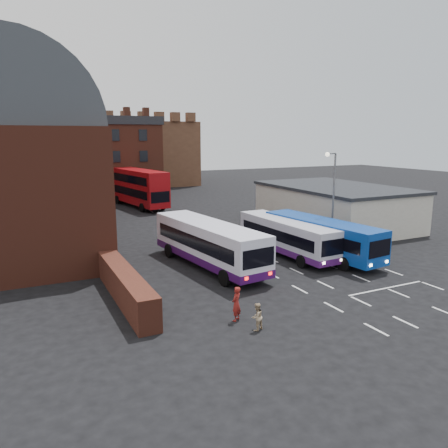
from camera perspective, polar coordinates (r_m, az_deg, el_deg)
name	(u,v)px	position (r m, az deg, el deg)	size (l,w,h in m)	color
ground	(292,286)	(28.50, 8.91, -7.94)	(180.00, 180.00, 0.00)	black
railway_station	(10,156)	(43.01, -26.12, 7.95)	(12.00, 28.00, 16.00)	#602B1E
forecourt_wall	(125,286)	(25.98, -12.75, -7.93)	(1.20, 10.00, 1.80)	#602B1E
cream_building	(335,205)	(47.74, 14.25, 2.36)	(10.40, 16.40, 4.25)	beige
brick_terrace	(82,163)	(68.75, -18.07, 7.63)	(22.00, 10.00, 11.00)	brown
castle_keep	(129,153)	(90.63, -12.31, 9.03)	(22.00, 22.00, 12.00)	brown
bus_white_outbound	(209,241)	(31.64, -2.03, -2.23)	(4.15, 12.13, 3.24)	white
bus_white_inbound	(287,235)	(35.08, 8.25, -1.38)	(3.07, 10.56, 2.85)	silver
bus_blue	(321,235)	(34.97, 12.59, -1.46)	(3.80, 11.12, 2.97)	#0B3B9A
bus_red_double	(139,187)	(59.49, -11.04, 4.72)	(4.72, 12.78, 5.00)	#9A0B10
street_lamp	(332,191)	(37.47, 13.95, 4.21)	(1.55, 0.80, 8.11)	slate
pedestrian_red	(236,304)	(22.81, 1.61, -10.38)	(0.66, 0.44, 1.82)	maroon
pedestrian_beige	(257,317)	(21.89, 4.32, -11.99)	(0.68, 0.53, 1.39)	tan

